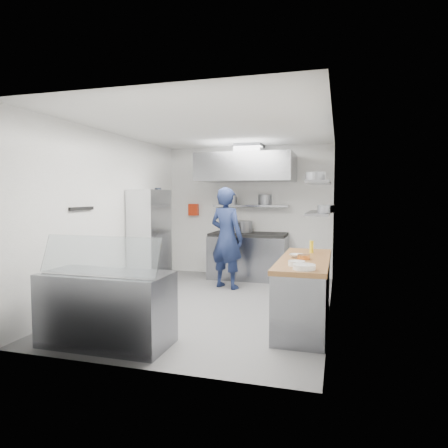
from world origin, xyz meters
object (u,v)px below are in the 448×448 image
(wire_rack, at_px, (150,239))
(gas_range, at_px, (248,257))
(display_case, at_px, (107,309))
(chef, at_px, (227,238))

(wire_rack, bearing_deg, gas_range, 38.01)
(gas_range, distance_m, display_case, 4.17)
(chef, xyz_separation_m, display_case, (-0.57, -3.15, -0.52))
(display_case, bearing_deg, chef, 79.83)
(wire_rack, height_order, display_case, wire_rack)
(chef, relative_size, display_case, 1.26)
(wire_rack, relative_size, display_case, 1.23)
(chef, height_order, display_case, chef)
(display_case, bearing_deg, wire_rack, 106.81)
(chef, distance_m, wire_rack, 1.46)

